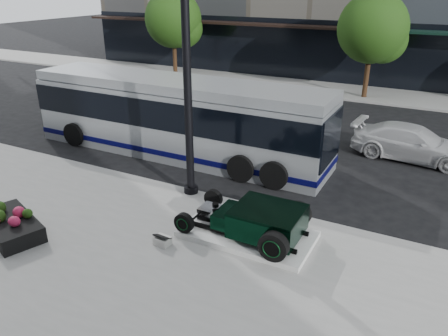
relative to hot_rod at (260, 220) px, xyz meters
The scene contains 10 objects.
ground 4.16m from the hot_rod, 113.92° to the left, with size 120.00×120.00×0.00m, color black.
sidewalk_far 17.84m from the hot_rod, 95.35° to the left, with size 70.00×4.00×0.12m, color gray.
street_trees 17.10m from the hot_rod, 91.76° to the left, with size 29.80×3.80×5.70m.
display_plinth 0.60m from the hot_rod, behind, with size 3.40×1.80×0.15m, color silver.
hot_rod is the anchor object (origin of this frame).
info_plaque 2.53m from the hot_rod, 147.21° to the right, with size 0.42×0.33×0.31m.
lamppost 4.62m from the hot_rod, 152.89° to the left, with size 0.44×0.44×8.02m.
flower_planter 6.57m from the hot_rod, 155.20° to the right, with size 2.39×1.76×0.70m.
transit_bus 7.15m from the hot_rod, 140.26° to the left, with size 12.12×2.88×2.92m.
white_sedan 8.58m from the hot_rod, 71.03° to the left, with size 1.81×4.44×1.29m, color silver.
Camera 1 is at (5.34, -12.72, 6.31)m, focal length 35.00 mm.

